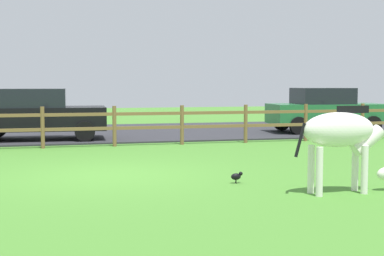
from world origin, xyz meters
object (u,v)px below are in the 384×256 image
at_px(zebra, 343,136).
at_px(crow_on_grass, 237,176).
at_px(parked_car_green, 325,110).
at_px(parked_car_black, 38,114).

distance_m(zebra, crow_on_grass, 2.03).
bearing_deg(parked_car_green, parked_car_black, -178.15).
relative_size(crow_on_grass, parked_car_green, 0.05).
xyz_separation_m(parked_car_black, parked_car_green, (9.84, 0.32, 0.00)).
distance_m(crow_on_grass, parked_car_green, 10.89).
height_order(zebra, crow_on_grass, zebra).
xyz_separation_m(crow_on_grass, parked_car_black, (-3.47, 8.49, 0.72)).
height_order(crow_on_grass, parked_car_green, parked_car_green).
bearing_deg(parked_car_black, parked_car_green, 1.85).
distance_m(zebra, parked_car_green, 11.27).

